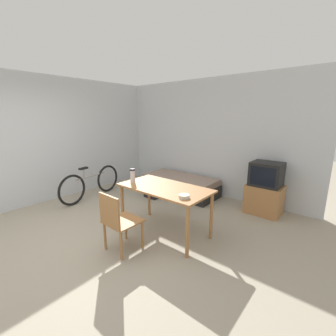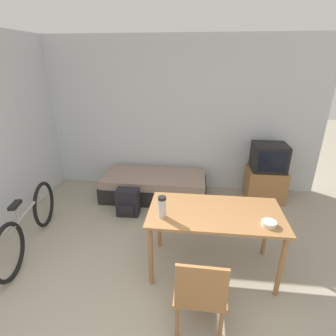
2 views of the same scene
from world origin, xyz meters
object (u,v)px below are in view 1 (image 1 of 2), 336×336
at_px(thermos_flask, 133,175).
at_px(bicycle, 91,183).
at_px(wooden_chair, 117,219).
at_px(mate_bowl, 184,196).
at_px(daybed, 180,185).
at_px(dining_table, 165,192).
at_px(tv, 265,189).
at_px(backpack, 152,188).

bearing_deg(thermos_flask, bicycle, 170.74).
distance_m(wooden_chair, thermos_flask, 0.88).
relative_size(thermos_flask, mate_bowl, 1.58).
distance_m(daybed, dining_table, 1.98).
bearing_deg(daybed, dining_table, -60.37).
xyz_separation_m(tv, dining_table, (-0.99, -1.81, 0.21)).
bearing_deg(dining_table, thermos_flask, -163.87).
distance_m(dining_table, backpack, 1.70).
height_order(dining_table, mate_bowl, mate_bowl).
distance_m(wooden_chair, mate_bowl, 0.96).
relative_size(daybed, mate_bowl, 12.30).
relative_size(tv, mate_bowl, 6.81).
xyz_separation_m(daybed, tv, (1.93, 0.14, 0.27)).
distance_m(daybed, wooden_chair, 2.63).
relative_size(tv, wooden_chair, 1.17).
height_order(daybed, bicycle, bicycle).
xyz_separation_m(daybed, wooden_chair, (0.80, -2.49, 0.28)).
height_order(bicycle, backpack, bicycle).
relative_size(dining_table, mate_bowl, 9.75).
relative_size(dining_table, backpack, 3.27).
height_order(mate_bowl, backpack, mate_bowl).
bearing_deg(daybed, bicycle, -132.06).
relative_size(daybed, dining_table, 1.26).
xyz_separation_m(dining_table, mate_bowl, (0.51, -0.20, 0.11)).
bearing_deg(thermos_flask, dining_table, 16.13).
bearing_deg(daybed, wooden_chair, -72.13).
bearing_deg(tv, thermos_flask, -128.05).
distance_m(tv, mate_bowl, 2.09).
xyz_separation_m(daybed, thermos_flask, (0.39, -1.83, 0.70)).
bearing_deg(dining_table, wooden_chair, -100.08).
bearing_deg(mate_bowl, thermos_flask, 178.00).
height_order(bicycle, mate_bowl, mate_bowl).
height_order(bicycle, thermos_flask, thermos_flask).
distance_m(tv, thermos_flask, 2.54).
bearing_deg(daybed, mate_bowl, -51.92).
xyz_separation_m(bicycle, thermos_flask, (1.78, -0.29, 0.56)).
bearing_deg(wooden_chair, thermos_flask, 121.94).
height_order(daybed, backpack, backpack).
relative_size(bicycle, backpack, 3.80).
xyz_separation_m(tv, mate_bowl, (-0.47, -2.01, 0.32)).
distance_m(wooden_chair, backpack, 2.18).
bearing_deg(thermos_flask, mate_bowl, -2.00).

